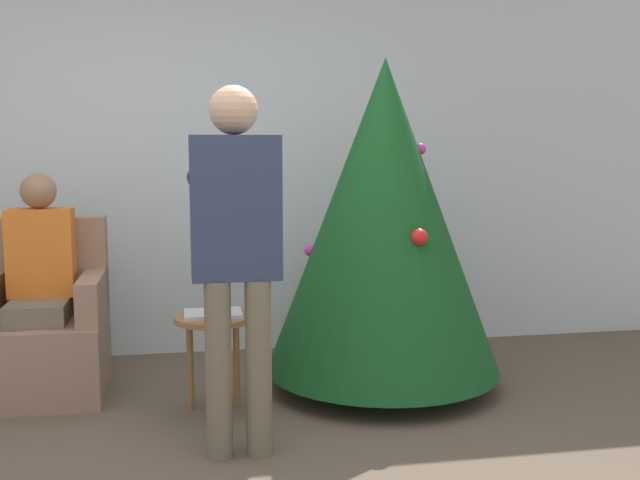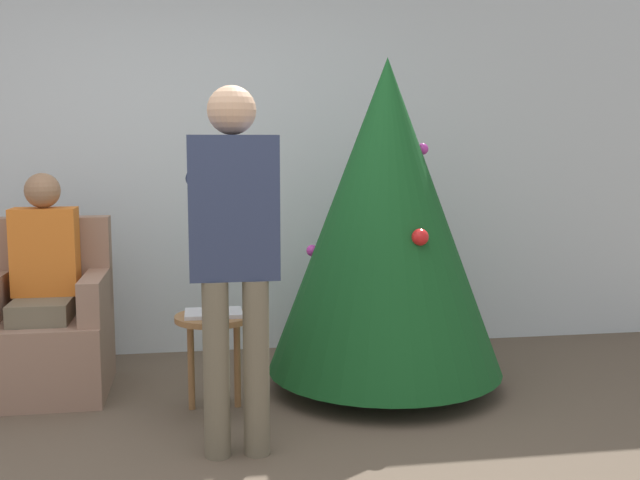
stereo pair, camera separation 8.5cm
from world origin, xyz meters
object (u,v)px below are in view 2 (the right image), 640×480
at_px(armchair, 47,332).
at_px(person_seated, 44,274).
at_px(christmas_tree, 386,217).
at_px(person_standing, 234,237).
at_px(side_stool, 214,332).

bearing_deg(armchair, person_seated, -90.00).
bearing_deg(person_seated, christmas_tree, -5.79).
distance_m(christmas_tree, person_standing, 1.21).
relative_size(armchair, person_standing, 0.59).
bearing_deg(person_standing, christmas_tree, 41.47).
relative_size(person_seated, person_standing, 0.75).
distance_m(christmas_tree, side_stool, 1.18).
relative_size(christmas_tree, side_stool, 3.59).
xyz_separation_m(christmas_tree, person_standing, (-0.91, -0.80, 0.00)).
relative_size(christmas_tree, person_seated, 1.51).
distance_m(person_seated, person_standing, 1.47).
xyz_separation_m(christmas_tree, person_seated, (-1.94, 0.20, -0.31)).
height_order(armchair, person_standing, person_standing).
distance_m(christmas_tree, person_seated, 1.98).
bearing_deg(person_standing, person_seated, 135.88).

